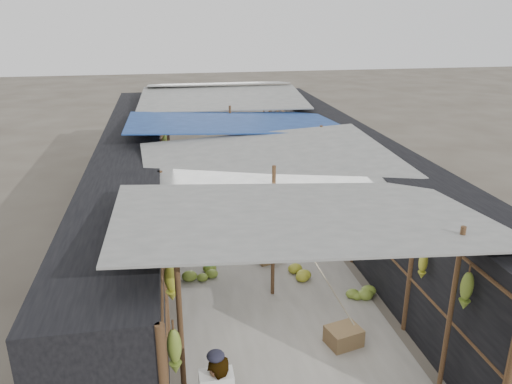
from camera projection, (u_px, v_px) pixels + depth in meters
aisle_slab at (244, 223)px, 12.88m from camera, size 3.60×16.00×0.02m
stall_left at (133, 187)px, 12.04m from camera, size 1.40×15.00×2.30m
stall_right at (346, 175)px, 12.94m from camera, size 1.40×15.00×2.30m
crate_near at (344, 337)px, 8.13m from camera, size 0.62×0.54×0.32m
crate_mid at (268, 255)px, 10.85m from camera, size 0.59×0.53×0.30m
crate_back at (185, 172)px, 16.50m from camera, size 0.52×0.46×0.28m
black_basin at (300, 205)px, 13.88m from camera, size 0.56×0.56×0.17m
shopper_blue at (218, 204)px, 11.87m from camera, size 0.90×0.75×1.66m
vendor_seated at (274, 185)px, 14.33m from camera, size 0.35×0.57×0.87m
market_canopy at (242, 129)px, 12.37m from camera, size 5.62×15.20×2.77m
hanging_bananas at (235, 166)px, 12.03m from camera, size 3.95×14.08×0.82m
floor_bananas at (262, 218)px, 12.77m from camera, size 3.52×8.09×0.36m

